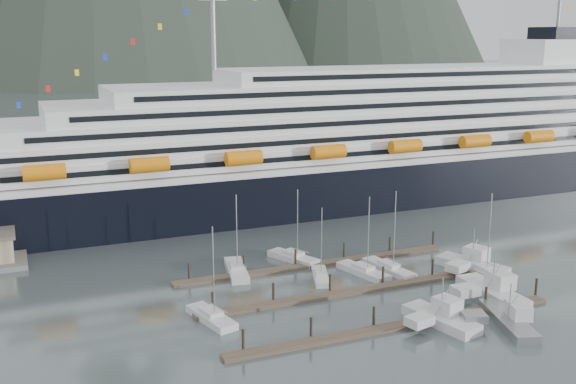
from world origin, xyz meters
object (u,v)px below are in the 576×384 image
(sailboat_a, at_px, (211,318))
(trawler_b, at_px, (440,318))
(sailboat_f, at_px, (293,258))
(trawler_c, at_px, (507,319))
(cruise_ship, at_px, (381,146))
(sailboat_h, at_px, (482,272))
(trawler_e, at_px, (472,264))
(sailboat_c, at_px, (363,272))
(sailboat_e, at_px, (237,271))
(sailboat_b, at_px, (321,277))
(sailboat_d, at_px, (389,269))
(trawler_d, at_px, (492,291))

(sailboat_a, xyz_separation_m, trawler_b, (27.77, -12.73, 0.48))
(sailboat_f, distance_m, trawler_c, 38.40)
(cruise_ship, bearing_deg, sailboat_a, -136.84)
(cruise_ship, height_order, sailboat_f, cruise_ship)
(trawler_b, bearing_deg, trawler_c, -128.78)
(sailboat_f, relative_size, sailboat_h, 0.92)
(cruise_ship, height_order, trawler_c, cruise_ship)
(sailboat_a, distance_m, trawler_b, 30.55)
(cruise_ship, distance_m, sailboat_a, 79.03)
(trawler_e, bearing_deg, sailboat_c, 51.58)
(sailboat_e, bearing_deg, sailboat_b, -112.96)
(sailboat_d, distance_m, trawler_b, 20.89)
(sailboat_a, height_order, sailboat_e, sailboat_a)
(sailboat_b, bearing_deg, cruise_ship, -19.96)
(sailboat_c, bearing_deg, cruise_ship, -47.88)
(sailboat_e, distance_m, sailboat_f, 11.05)
(sailboat_c, height_order, trawler_e, sailboat_c)
(sailboat_a, distance_m, sailboat_b, 22.17)
(sailboat_e, bearing_deg, sailboat_h, -102.99)
(sailboat_a, relative_size, sailboat_e, 1.01)
(cruise_ship, xyz_separation_m, trawler_e, (-12.15, -50.48, -11.08))
(cruise_ship, bearing_deg, sailboat_c, -122.97)
(sailboat_c, xyz_separation_m, trawler_b, (0.24, -20.74, 0.48))
(sailboat_f, bearing_deg, sailboat_c, -167.77)
(cruise_ship, bearing_deg, sailboat_h, -102.79)
(sailboat_a, relative_size, trawler_b, 1.20)
(sailboat_b, bearing_deg, sailboat_f, 22.55)
(cruise_ship, distance_m, sailboat_e, 61.80)
(sailboat_e, relative_size, sailboat_h, 0.97)
(sailboat_b, xyz_separation_m, trawler_d, (19.94, -16.37, 0.56))
(trawler_c, relative_size, trawler_d, 1.02)
(sailboat_a, bearing_deg, trawler_b, -128.48)
(cruise_ship, xyz_separation_m, sailboat_a, (-57.02, -53.47, -11.61))
(sailboat_h, bearing_deg, trawler_e, -2.07)
(cruise_ship, height_order, trawler_b, cruise_ship)
(cruise_ship, xyz_separation_m, sailboat_c, (-29.49, -45.46, -11.61))
(sailboat_c, xyz_separation_m, trawler_c, (8.19, -24.44, 0.42))
(cruise_ship, distance_m, sailboat_c, 55.42)
(trawler_b, distance_m, trawler_e, 23.23)
(cruise_ship, xyz_separation_m, sailboat_f, (-37.20, -34.95, -11.61))
(trawler_b, bearing_deg, sailboat_b, 5.18)
(cruise_ship, bearing_deg, sailboat_f, -136.79)
(trawler_b, height_order, trawler_c, trawler_b)
(sailboat_b, bearing_deg, sailboat_h, -89.17)
(sailboat_c, distance_m, trawler_b, 20.75)
(sailboat_h, bearing_deg, trawler_b, 122.51)
(sailboat_c, distance_m, trawler_d, 20.19)
(cruise_ship, distance_m, sailboat_b, 58.98)
(sailboat_f, distance_m, trawler_b, 32.25)
(sailboat_c, bearing_deg, sailboat_a, 91.33)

